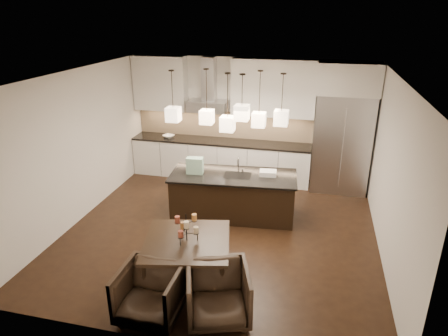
% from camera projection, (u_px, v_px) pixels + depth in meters
% --- Properties ---
extents(floor, '(5.50, 5.50, 0.02)m').
position_uv_depth(floor, '(221.00, 230.00, 7.36)').
color(floor, black).
rests_on(floor, ground).
extents(ceiling, '(5.50, 5.50, 0.02)m').
position_uv_depth(ceiling, '(221.00, 75.00, 6.32)').
color(ceiling, white).
rests_on(ceiling, wall_back).
extents(wall_back, '(5.50, 0.02, 2.80)m').
position_uv_depth(wall_back, '(249.00, 119.00, 9.33)').
color(wall_back, silver).
rests_on(wall_back, ground).
extents(wall_front, '(5.50, 0.02, 2.80)m').
position_uv_depth(wall_front, '(161.00, 244.00, 4.34)').
color(wall_front, silver).
rests_on(wall_front, ground).
extents(wall_left, '(0.02, 5.50, 2.80)m').
position_uv_depth(wall_left, '(78.00, 147.00, 7.44)').
color(wall_left, silver).
rests_on(wall_left, ground).
extents(wall_right, '(0.02, 5.50, 2.80)m').
position_uv_depth(wall_right, '(392.00, 173.00, 6.24)').
color(wall_right, silver).
rests_on(wall_right, ground).
extents(refrigerator, '(1.20, 0.72, 2.15)m').
position_uv_depth(refrigerator, '(341.00, 143.00, 8.65)').
color(refrigerator, '#B7B7BA').
rests_on(refrigerator, floor).
extents(fridge_panel, '(1.26, 0.72, 0.65)m').
position_uv_depth(fridge_panel, '(349.00, 78.00, 8.14)').
color(fridge_panel, silver).
rests_on(fridge_panel, refrigerator).
extents(lower_cabinets, '(4.21, 0.62, 0.88)m').
position_uv_depth(lower_cabinets, '(220.00, 160.00, 9.52)').
color(lower_cabinets, silver).
rests_on(lower_cabinets, floor).
extents(countertop, '(4.21, 0.66, 0.04)m').
position_uv_depth(countertop, '(220.00, 141.00, 9.35)').
color(countertop, black).
rests_on(countertop, lower_cabinets).
extents(backsplash, '(4.21, 0.02, 0.63)m').
position_uv_depth(backsplash, '(223.00, 124.00, 9.50)').
color(backsplash, '#D5B68E').
rests_on(backsplash, countertop).
extents(upper_cab_left, '(1.25, 0.35, 1.25)m').
position_uv_depth(upper_cab_left, '(160.00, 83.00, 9.33)').
color(upper_cab_left, silver).
rests_on(upper_cab_left, wall_back).
extents(upper_cab_right, '(1.85, 0.35, 1.25)m').
position_uv_depth(upper_cab_right, '(274.00, 88.00, 8.75)').
color(upper_cab_right, silver).
rests_on(upper_cab_right, wall_back).
extents(hood_canopy, '(0.90, 0.52, 0.24)m').
position_uv_depth(hood_canopy, '(208.00, 106.00, 9.16)').
color(hood_canopy, '#B7B7BA').
rests_on(hood_canopy, wall_back).
extents(hood_chimney, '(0.30, 0.28, 0.96)m').
position_uv_depth(hood_chimney, '(209.00, 79.00, 9.04)').
color(hood_chimney, '#B7B7BA').
rests_on(hood_chimney, hood_canopy).
extents(fruit_bowl, '(0.34, 0.34, 0.06)m').
position_uv_depth(fruit_bowl, '(169.00, 136.00, 9.56)').
color(fruit_bowl, silver).
rests_on(fruit_bowl, countertop).
extents(island_body, '(2.40, 1.14, 0.82)m').
position_uv_depth(island_body, '(233.00, 196.00, 7.75)').
color(island_body, black).
rests_on(island_body, floor).
extents(island_top, '(2.48, 1.22, 0.04)m').
position_uv_depth(island_top, '(233.00, 176.00, 7.59)').
color(island_top, black).
rests_on(island_top, island_body).
extents(faucet, '(0.11, 0.23, 0.35)m').
position_uv_depth(faucet, '(239.00, 165.00, 7.59)').
color(faucet, silver).
rests_on(faucet, island_top).
extents(tote_bag, '(0.33, 0.20, 0.32)m').
position_uv_depth(tote_bag, '(195.00, 166.00, 7.60)').
color(tote_bag, '#1E6747').
rests_on(tote_bag, island_top).
extents(food_container, '(0.33, 0.25, 0.09)m').
position_uv_depth(food_container, '(268.00, 173.00, 7.55)').
color(food_container, silver).
rests_on(food_container, island_top).
extents(dining_table, '(1.42, 1.42, 0.72)m').
position_uv_depth(dining_table, '(188.00, 261.00, 5.82)').
color(dining_table, black).
rests_on(dining_table, floor).
extents(candelabra, '(0.41, 0.41, 0.42)m').
position_uv_depth(candelabra, '(186.00, 227.00, 5.61)').
color(candelabra, black).
rests_on(candelabra, dining_table).
extents(candle_a, '(0.09, 0.09, 0.10)m').
position_uv_depth(candle_a, '(196.00, 230.00, 5.62)').
color(candle_a, beige).
rests_on(candle_a, candelabra).
extents(candle_b, '(0.09, 0.09, 0.10)m').
position_uv_depth(candle_b, '(183.00, 226.00, 5.73)').
color(candle_b, '#CF8640').
rests_on(candle_b, candelabra).
extents(candle_c, '(0.09, 0.09, 0.10)m').
position_uv_depth(candle_c, '(181.00, 234.00, 5.52)').
color(candle_c, brown).
rests_on(candle_c, candelabra).
extents(candle_d, '(0.09, 0.09, 0.10)m').
position_uv_depth(candle_d, '(194.00, 217.00, 5.64)').
color(candle_d, '#CF8640').
rests_on(candle_d, candelabra).
extents(candle_e, '(0.09, 0.09, 0.10)m').
position_uv_depth(candle_e, '(177.00, 219.00, 5.59)').
color(candle_e, brown).
rests_on(candle_e, candelabra).
extents(candle_f, '(0.09, 0.09, 0.10)m').
position_uv_depth(candle_f, '(186.00, 225.00, 5.45)').
color(candle_f, beige).
rests_on(candle_f, candelabra).
extents(armchair_left, '(0.79, 0.81, 0.73)m').
position_uv_depth(armchair_left, '(150.00, 293.00, 5.16)').
color(armchair_left, black).
rests_on(armchair_left, floor).
extents(armchair_right, '(1.01, 1.02, 0.74)m').
position_uv_depth(armchair_right, '(218.00, 294.00, 5.13)').
color(armchair_right, black).
rests_on(armchair_right, floor).
extents(pendant_a, '(0.24, 0.24, 0.26)m').
position_uv_depth(pendant_a, '(173.00, 114.00, 7.25)').
color(pendant_a, '#FFE2BB').
rests_on(pendant_a, ceiling).
extents(pendant_b, '(0.24, 0.24, 0.26)m').
position_uv_depth(pendant_b, '(207.00, 117.00, 7.45)').
color(pendant_b, '#FFE2BB').
rests_on(pendant_b, ceiling).
extents(pendant_c, '(0.24, 0.24, 0.26)m').
position_uv_depth(pendant_c, '(242.00, 113.00, 6.78)').
color(pendant_c, '#FFE2BB').
rests_on(pendant_c, ceiling).
extents(pendant_d, '(0.24, 0.24, 0.26)m').
position_uv_depth(pendant_d, '(259.00, 120.00, 7.25)').
color(pendant_d, '#FFE2BB').
rests_on(pendant_d, ceiling).
extents(pendant_e, '(0.24, 0.24, 0.26)m').
position_uv_depth(pendant_e, '(281.00, 118.00, 6.90)').
color(pendant_e, '#FFE2BB').
rests_on(pendant_e, ceiling).
extents(pendant_f, '(0.24, 0.24, 0.26)m').
position_uv_depth(pendant_f, '(227.00, 124.00, 6.97)').
color(pendant_f, '#FFE2BB').
rests_on(pendant_f, ceiling).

